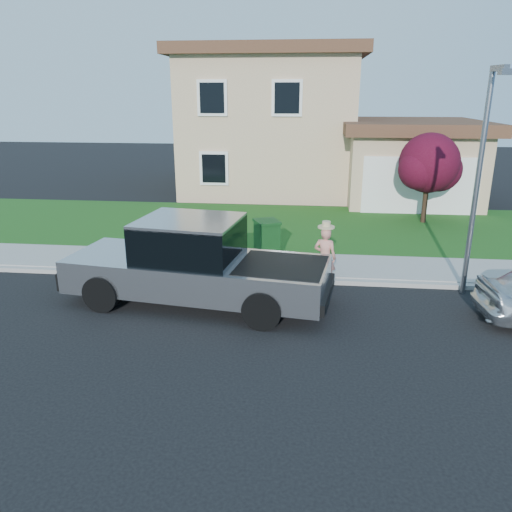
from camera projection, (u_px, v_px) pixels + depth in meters
The scene contains 10 objects.
ground at pixel (208, 327), 10.75m from camera, with size 80.00×80.00×0.00m, color black.
curb at pixel (266, 279), 13.37m from camera, with size 40.00×0.20×0.12m, color gray.
sidewalk at pixel (270, 265), 14.40m from camera, with size 40.00×2.00×0.15m, color gray.
lawn at pixel (279, 226), 18.66m from camera, with size 40.00×7.00×0.10m, color #184513.
house at pixel (296, 127), 25.10m from camera, with size 14.00×11.30×6.85m.
pickup_truck at pixel (196, 265), 11.74m from camera, with size 6.49×2.95×2.06m.
woman at pixel (325, 256), 12.75m from camera, with size 0.66×0.53×1.75m.
ornamental_tree at pixel (430, 166), 18.42m from camera, with size 2.44×2.20×3.35m.
trash_bin at pixel (267, 238), 14.83m from camera, with size 0.92×0.97×1.09m.
street_lamp at pixel (480, 171), 11.60m from camera, with size 0.31×0.70×5.38m.
Camera 1 is at (2.07, -9.57, 4.81)m, focal length 35.00 mm.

